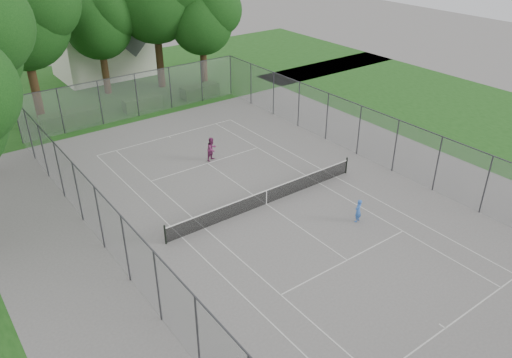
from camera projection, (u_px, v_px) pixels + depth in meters
ground at (266, 204)px, 28.51m from camera, size 120.00×120.00×0.00m
grass_far at (98, 87)px, 46.84m from camera, size 60.00×20.00×0.00m
grass_right at (484, 119)px, 39.96m from camera, size 16.00×40.00×0.00m
court_markings at (266, 204)px, 28.50m from camera, size 11.03×23.83×0.01m
tennis_net at (266, 196)px, 28.26m from camera, size 12.87×0.10×1.10m
perimeter_fence at (267, 176)px, 27.64m from camera, size 18.08×34.08×3.52m
tree_far_left at (20, 14)px, 36.32m from camera, size 8.17×7.46×11.75m
tree_far_midleft at (99, 21)px, 42.41m from camera, size 6.50×5.93×9.34m
tree_far_right at (203, 18)px, 43.95m from camera, size 6.40×5.84×9.19m
hedge_left at (70, 118)px, 38.56m from camera, size 4.35×1.30×1.09m
hedge_mid at (143, 103)px, 41.60m from camera, size 3.26×0.93×1.02m
hedge_right at (200, 91)px, 44.45m from camera, size 3.37×1.24×1.01m
house at (99, 32)px, 48.39m from camera, size 8.47×6.56×10.55m
girl_player at (358, 211)px, 26.65m from camera, size 0.55×0.43×1.33m
woman_player at (212, 149)px, 33.09m from camera, size 0.94×0.83×1.62m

